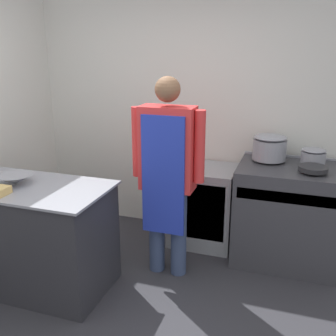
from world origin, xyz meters
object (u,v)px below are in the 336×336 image
object	(u,v)px
stove	(286,214)
saute_pan	(313,169)
fridge_unit	(203,205)
stock_pot	(270,147)
mixing_bowl	(15,179)
sauce_pot	(313,156)
person_cook	(167,167)

from	to	relation	value
stove	saute_pan	xyz separation A→B (m)	(0.19, -0.12, 0.51)
fridge_unit	stock_pot	world-z (taller)	stock_pot
stove	mixing_bowl	world-z (taller)	mixing_bowl
stove	mixing_bowl	size ratio (longest dim) A/B	3.23
fridge_unit	mixing_bowl	distance (m)	1.86
stove	fridge_unit	distance (m)	0.83
sauce_pot	stove	bearing A→B (deg)	-145.84
person_cook	sauce_pot	world-z (taller)	person_cook
mixing_bowl	sauce_pot	bearing A→B (deg)	28.03
fridge_unit	saute_pan	world-z (taller)	saute_pan
mixing_bowl	sauce_pot	world-z (taller)	sauce_pot
person_cook	sauce_pot	xyz separation A→B (m)	(1.18, 0.70, 0.02)
mixing_bowl	saute_pan	xyz separation A→B (m)	(2.32, 0.98, 0.03)
stock_pot	sauce_pot	xyz separation A→B (m)	(0.39, 0.00, -0.05)
person_cook	mixing_bowl	distance (m)	1.26
saute_pan	sauce_pot	xyz separation A→B (m)	(0.00, 0.25, 0.05)
stock_pot	sauce_pot	world-z (taller)	stock_pot
fridge_unit	stove	bearing A→B (deg)	-6.94
sauce_pot	fridge_unit	bearing A→B (deg)	-178.56
stove	sauce_pot	distance (m)	0.60
sauce_pot	person_cook	bearing A→B (deg)	-149.32
person_cook	sauce_pot	size ratio (longest dim) A/B	7.98
stove	person_cook	bearing A→B (deg)	-150.00
fridge_unit	stock_pot	distance (m)	0.91
mixing_bowl	stock_pot	size ratio (longest dim) A/B	0.95
fridge_unit	person_cook	distance (m)	0.91
mixing_bowl	sauce_pot	distance (m)	2.63
mixing_bowl	stock_pot	world-z (taller)	stock_pot
stove	mixing_bowl	distance (m)	2.45
fridge_unit	stock_pot	size ratio (longest dim) A/B	2.61
stove	saute_pan	distance (m)	0.55
person_cook	mixing_bowl	bearing A→B (deg)	-154.86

